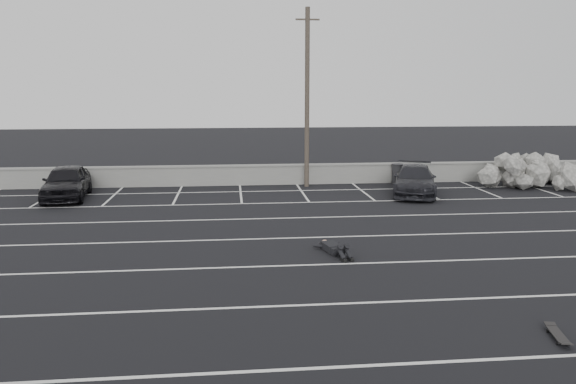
{
  "coord_description": "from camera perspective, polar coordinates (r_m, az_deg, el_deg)",
  "views": [
    {
      "loc": [
        -2.43,
        -15.22,
        4.91
      ],
      "look_at": [
        -0.24,
        6.19,
        1.0
      ],
      "focal_mm": 35.0,
      "sensor_mm": 36.0,
      "label": 1
    }
  ],
  "objects": [
    {
      "name": "skateboard",
      "position": [
        12.79,
        25.72,
        -12.95
      ],
      "size": [
        0.41,
        0.9,
        0.1
      ],
      "rotation": [
        0.0,
        0.0,
        -0.23
      ],
      "color": "black",
      "rests_on": "ground"
    },
    {
      "name": "trash_bin",
      "position": [
        30.46,
        11.1,
        1.85
      ],
      "size": [
        0.89,
        0.89,
        1.06
      ],
      "rotation": [
        0.0,
        0.0,
        -0.35
      ],
      "color": "#29292C",
      "rests_on": "ground"
    },
    {
      "name": "stall_lines",
      "position": [
        20.37,
        0.96,
        -3.64
      ],
      "size": [
        36.0,
        20.05,
        0.01
      ],
      "color": "silver",
      "rests_on": "ground"
    },
    {
      "name": "car_left",
      "position": [
        27.62,
        -21.58,
        0.96
      ],
      "size": [
        2.29,
        4.7,
        1.55
      ],
      "primitive_type": "imported",
      "rotation": [
        0.0,
        0.0,
        0.1
      ],
      "color": "black",
      "rests_on": "ground"
    },
    {
      "name": "ground",
      "position": [
        16.18,
        3.12,
        -7.39
      ],
      "size": [
        120.0,
        120.0,
        0.0
      ],
      "primitive_type": "plane",
      "color": "black",
      "rests_on": "ground"
    },
    {
      "name": "riprap_pile",
      "position": [
        31.79,
        23.48,
        1.54
      ],
      "size": [
        5.38,
        4.4,
        1.36
      ],
      "color": "#A8A59D",
      "rests_on": "ground"
    },
    {
      "name": "utility_pole",
      "position": [
        28.68,
        1.95,
        9.52
      ],
      "size": [
        1.19,
        0.24,
        8.94
      ],
      "color": "#4C4238",
      "rests_on": "ground"
    },
    {
      "name": "car_right",
      "position": [
        27.43,
        12.73,
        1.19
      ],
      "size": [
        3.3,
        5.13,
        1.38
      ],
      "primitive_type": "imported",
      "rotation": [
        0.0,
        0.0,
        -0.31
      ],
      "color": "black",
      "rests_on": "ground"
    },
    {
      "name": "seawall",
      "position": [
        29.64,
        -1.06,
        1.83
      ],
      "size": [
        50.0,
        0.45,
        1.06
      ],
      "color": "gray",
      "rests_on": "ground"
    },
    {
      "name": "person",
      "position": [
        17.46,
        4.42,
        -5.26
      ],
      "size": [
        2.04,
        2.79,
        0.47
      ],
      "primitive_type": null,
      "rotation": [
        0.0,
        0.0,
        0.25
      ],
      "color": "black",
      "rests_on": "ground"
    }
  ]
}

